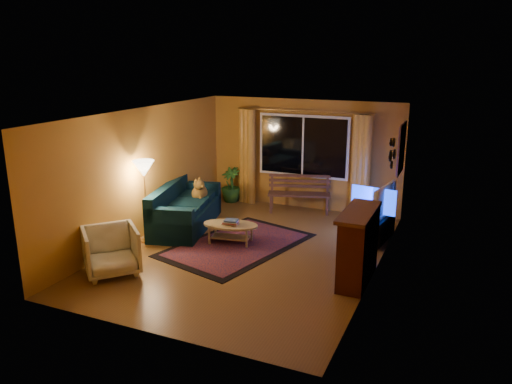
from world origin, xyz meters
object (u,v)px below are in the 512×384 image
at_px(bench, 299,203).
at_px(sofa, 186,207).
at_px(armchair, 111,249).
at_px(coffee_table, 231,233).
at_px(floor_lamp, 146,202).
at_px(tv_console, 377,228).

height_order(bench, sofa, sofa).
bearing_deg(sofa, bench, 32.93).
bearing_deg(armchair, bench, 20.35).
relative_size(bench, coffee_table, 1.32).
bearing_deg(coffee_table, floor_lamp, -159.61).
height_order(floor_lamp, tv_console, floor_lamp).
xyz_separation_m(sofa, tv_console, (3.75, 0.82, -0.21)).
height_order(armchair, floor_lamp, floor_lamp).
distance_m(bench, coffee_table, 2.41).
bearing_deg(bench, tv_console, -46.15).
relative_size(sofa, coffee_table, 2.08).
bearing_deg(sofa, coffee_table, -33.06).
xyz_separation_m(bench, sofa, (-1.81, -1.91, 0.23)).
bearing_deg(coffee_table, sofa, 160.56).
bearing_deg(bench, armchair, -128.82).
bearing_deg(tv_console, bench, 158.27).
bearing_deg(armchair, floor_lamp, 54.93).
bearing_deg(bench, coffee_table, -120.41).
bearing_deg(tv_console, sofa, -160.23).
xyz_separation_m(floor_lamp, coffee_table, (1.50, 0.56, -0.60)).
bearing_deg(floor_lamp, armchair, -77.24).
xyz_separation_m(bench, tv_console, (1.94, -1.08, 0.03)).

